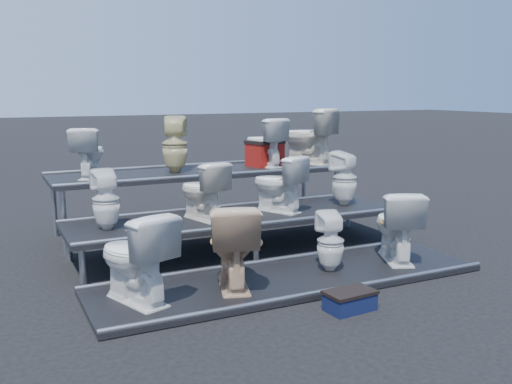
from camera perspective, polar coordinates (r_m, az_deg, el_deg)
name	(u,v)px	position (r m, az deg, el deg)	size (l,w,h in m)	color
ground	(239,251)	(7.19, -1.67, -5.93)	(80.00, 80.00, 0.00)	black
tier_front	(290,279)	(6.08, 3.43, -8.71)	(4.20, 1.20, 0.06)	black
tier_mid	(239,233)	(7.13, -1.68, -4.16)	(4.20, 1.20, 0.46)	black
tier_back	(202,200)	(8.27, -5.39, -0.80)	(4.20, 1.20, 0.86)	black
toilet_0	(135,257)	(5.36, -12.04, -6.38)	(0.48, 0.84, 0.85)	silver
toilet_1	(232,244)	(5.66, -2.38, -5.27)	(0.48, 0.84, 0.86)	tan
toilet_2	(331,241)	(6.22, 7.46, -4.91)	(0.29, 0.30, 0.65)	silver
toilet_3	(396,225)	(6.72, 13.84, -3.23)	(0.46, 0.81, 0.82)	silver
toilet_4	(106,200)	(6.53, -14.77, -0.74)	(0.30, 0.31, 0.67)	silver
toilet_5	(202,190)	(6.83, -5.39, 0.15)	(0.39, 0.69, 0.70)	silver
toilet_6	(278,184)	(7.25, 2.20, 0.86)	(0.41, 0.71, 0.73)	silver
toilet_7	(345,178)	(7.77, 8.85, 1.38)	(0.33, 0.33, 0.73)	silver
toilet_8	(89,153)	(7.75, -16.38, 3.80)	(0.37, 0.65, 0.66)	silver
toilet_9	(175,144)	(8.02, -8.13, 4.75)	(0.35, 0.36, 0.78)	#CFC389
toilet_10	(264,142)	(8.55, 0.80, 4.99)	(0.41, 0.71, 0.73)	silver
toilet_11	(308,136)	(8.91, 5.23, 5.58)	(0.48, 0.84, 0.86)	silver
red_crate	(265,155)	(8.63, 0.89, 3.74)	(0.47, 0.38, 0.34)	maroon
step_stool	(350,302)	(5.38, 9.36, -10.80)	(0.44, 0.26, 0.16)	#0E1434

